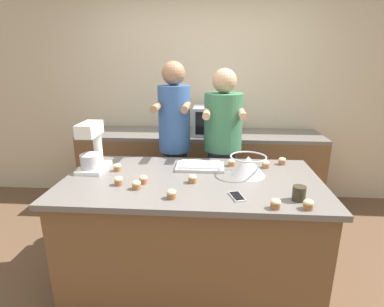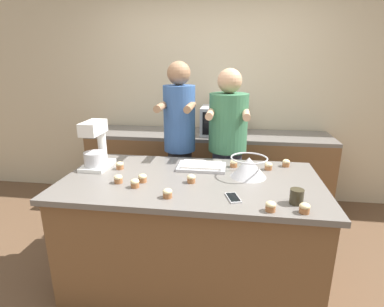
# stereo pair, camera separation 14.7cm
# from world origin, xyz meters

# --- Properties ---
(ground_plane) EXTENTS (16.00, 16.00, 0.00)m
(ground_plane) POSITION_xyz_m (0.00, 0.00, 0.00)
(ground_plane) COLOR brown
(back_wall) EXTENTS (10.00, 0.06, 2.70)m
(back_wall) POSITION_xyz_m (0.00, 1.71, 1.35)
(back_wall) COLOR beige
(back_wall) RESTS_ON ground_plane
(island_counter) EXTENTS (1.90, 1.00, 0.88)m
(island_counter) POSITION_xyz_m (0.00, 0.00, 0.44)
(island_counter) COLOR brown
(island_counter) RESTS_ON ground_plane
(back_counter) EXTENTS (2.80, 0.60, 0.91)m
(back_counter) POSITION_xyz_m (0.00, 1.36, 0.46)
(back_counter) COLOR brown
(back_counter) RESTS_ON ground_plane
(person_left) EXTENTS (0.32, 0.49, 1.72)m
(person_left) POSITION_xyz_m (-0.22, 0.71, 0.92)
(person_left) COLOR #232328
(person_left) RESTS_ON ground_plane
(person_right) EXTENTS (0.37, 0.52, 1.66)m
(person_right) POSITION_xyz_m (0.25, 0.71, 0.87)
(person_right) COLOR #33384C
(person_right) RESTS_ON ground_plane
(stand_mixer) EXTENTS (0.20, 0.30, 0.38)m
(stand_mixer) POSITION_xyz_m (-0.80, 0.14, 1.05)
(stand_mixer) COLOR white
(stand_mixer) RESTS_ON island_counter
(mixing_bowl) EXTENTS (0.28, 0.28, 0.15)m
(mixing_bowl) POSITION_xyz_m (0.42, 0.10, 0.96)
(mixing_bowl) COLOR #BCBCC1
(mixing_bowl) RESTS_ON island_counter
(baking_tray) EXTENTS (0.39, 0.23, 0.04)m
(baking_tray) POSITION_xyz_m (0.05, 0.23, 0.90)
(baking_tray) COLOR #BCBCC1
(baking_tray) RESTS_ON island_counter
(microwave_oven) EXTENTS (0.46, 0.40, 0.31)m
(microwave_oven) POSITION_xyz_m (0.16, 1.35, 1.07)
(microwave_oven) COLOR #B7B7BC
(microwave_oven) RESTS_ON back_counter
(cell_phone) EXTENTS (0.11, 0.16, 0.01)m
(cell_phone) POSITION_xyz_m (0.31, -0.30, 0.89)
(cell_phone) COLOR silver
(cell_phone) RESTS_ON island_counter
(drinking_glass) EXTENTS (0.08, 0.08, 0.09)m
(drinking_glass) POSITION_xyz_m (0.69, -0.31, 0.93)
(drinking_glass) COLOR #332D1E
(drinking_glass) RESTS_ON island_counter
(cupcake_0) EXTENTS (0.06, 0.06, 0.06)m
(cupcake_0) POSITION_xyz_m (0.01, -0.07, 0.91)
(cupcake_0) COLOR #9E6038
(cupcake_0) RESTS_ON island_counter
(cupcake_1) EXTENTS (0.06, 0.06, 0.06)m
(cupcake_1) POSITION_xyz_m (-0.60, 0.12, 0.91)
(cupcake_1) COLOR #9E6038
(cupcake_1) RESTS_ON island_counter
(cupcake_2) EXTENTS (0.06, 0.06, 0.06)m
(cupcake_2) POSITION_xyz_m (-0.34, -0.11, 0.91)
(cupcake_2) COLOR #9E6038
(cupcake_2) RESTS_ON island_counter
(cupcake_3) EXTENTS (0.06, 0.06, 0.06)m
(cupcake_3) POSITION_xyz_m (0.31, 0.31, 0.91)
(cupcake_3) COLOR #9E6038
(cupcake_3) RESTS_ON island_counter
(cupcake_4) EXTENTS (0.06, 0.06, 0.06)m
(cupcake_4) POSITION_xyz_m (-0.50, -0.15, 0.91)
(cupcake_4) COLOR #9E6038
(cupcake_4) RESTS_ON island_counter
(cupcake_5) EXTENTS (0.06, 0.06, 0.06)m
(cupcake_5) POSITION_xyz_m (-0.36, -0.21, 0.91)
(cupcake_5) COLOR #9E6038
(cupcake_5) RESTS_ON island_counter
(cupcake_6) EXTENTS (0.06, 0.06, 0.06)m
(cupcake_6) POSITION_xyz_m (-0.10, -0.34, 0.91)
(cupcake_6) COLOR #9E6038
(cupcake_6) RESTS_ON island_counter
(cupcake_7) EXTENTS (0.06, 0.06, 0.06)m
(cupcake_7) POSITION_xyz_m (0.59, 0.28, 0.91)
(cupcake_7) COLOR #9E6038
(cupcake_7) RESTS_ON island_counter
(cupcake_8) EXTENTS (0.06, 0.06, 0.06)m
(cupcake_8) POSITION_xyz_m (0.74, 0.38, 0.91)
(cupcake_8) COLOR #9E6038
(cupcake_8) RESTS_ON island_counter
(cupcake_9) EXTENTS (0.06, 0.06, 0.06)m
(cupcake_9) POSITION_xyz_m (0.53, -0.43, 0.91)
(cupcake_9) COLOR #9E6038
(cupcake_9) RESTS_ON island_counter
(cupcake_10) EXTENTS (0.06, 0.06, 0.06)m
(cupcake_10) POSITION_xyz_m (0.72, -0.43, 0.91)
(cupcake_10) COLOR #9E6038
(cupcake_10) RESTS_ON island_counter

